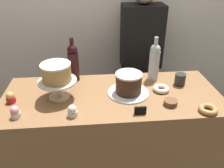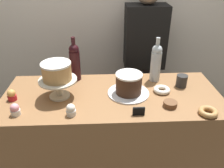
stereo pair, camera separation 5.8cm
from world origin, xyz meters
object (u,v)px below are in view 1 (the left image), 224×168
at_px(cupcake_caramel, 11,98).
at_px(donut_sugar, 161,89).
at_px(white_layer_cake, 56,72).
at_px(wine_bottle_dark_red, 73,62).
at_px(donut_maple, 208,109).
at_px(price_sign_chalkboard, 140,111).
at_px(cookie_stack, 171,103).
at_px(coffee_cup_ceramic, 180,79).
at_px(cake_stand_pedestal, 58,86).
at_px(wine_bottle_clear, 154,61).
at_px(barista_figure, 140,66).
at_px(cupcake_vanilla, 72,111).
at_px(chocolate_round_cake, 129,83).
at_px(cupcake_strawberry, 15,112).

relative_size(cupcake_caramel, donut_sugar, 0.66).
relative_size(white_layer_cake, cupcake_caramel, 2.50).
distance_m(wine_bottle_dark_red, donut_maple, 0.95).
height_order(donut_sugar, price_sign_chalkboard, price_sign_chalkboard).
height_order(cupcake_caramel, cookie_stack, cupcake_caramel).
xyz_separation_m(donut_maple, coffee_cup_ceramic, (-0.05, 0.34, 0.03)).
height_order(cake_stand_pedestal, wine_bottle_clear, wine_bottle_clear).
xyz_separation_m(cookie_stack, barista_figure, (-0.03, 0.81, -0.11)).
bearing_deg(cupcake_caramel, barista_figure, 35.36).
relative_size(wine_bottle_dark_red, donut_maple, 2.91).
relative_size(white_layer_cake, donut_maple, 1.66).
bearing_deg(cupcake_caramel, cake_stand_pedestal, 5.26).
relative_size(white_layer_cake, cupcake_vanilla, 2.50).
bearing_deg(cupcake_vanilla, donut_sugar, 21.68).
bearing_deg(chocolate_round_cake, wine_bottle_dark_red, 148.39).
bearing_deg(cupcake_vanilla, cake_stand_pedestal, 115.39).
height_order(donut_maple, price_sign_chalkboard, price_sign_chalkboard).
bearing_deg(donut_maple, white_layer_cake, 165.23).
xyz_separation_m(donut_maple, price_sign_chalkboard, (-0.41, 0.01, 0.01)).
distance_m(chocolate_round_cake, cookie_stack, 0.30).
distance_m(wine_bottle_dark_red, cookie_stack, 0.74).
bearing_deg(cake_stand_pedestal, wine_bottle_clear, 16.79).
distance_m(cupcake_strawberry, price_sign_chalkboard, 0.71).
bearing_deg(price_sign_chalkboard, wine_bottle_dark_red, 130.71).
relative_size(chocolate_round_cake, price_sign_chalkboard, 2.51).
height_order(cupcake_strawberry, price_sign_chalkboard, cupcake_strawberry).
bearing_deg(wine_bottle_clear, cupcake_strawberry, -156.39).
xyz_separation_m(donut_sugar, price_sign_chalkboard, (-0.20, -0.25, 0.01)).
relative_size(white_layer_cake, cupcake_strawberry, 2.50).
height_order(cookie_stack, barista_figure, barista_figure).
height_order(white_layer_cake, wine_bottle_dark_red, wine_bottle_dark_red).
distance_m(white_layer_cake, cupcake_caramel, 0.33).
xyz_separation_m(cake_stand_pedestal, cupcake_vanilla, (0.10, -0.21, -0.05)).
bearing_deg(coffee_cup_ceramic, cupcake_vanilla, -157.60).
height_order(donut_sugar, coffee_cup_ceramic, coffee_cup_ceramic).
relative_size(wine_bottle_clear, cupcake_vanilla, 4.38).
relative_size(donut_sugar, coffee_cup_ceramic, 1.32).
height_order(wine_bottle_clear, cookie_stack, wine_bottle_clear).
height_order(cake_stand_pedestal, donut_sugar, cake_stand_pedestal).
relative_size(donut_maple, barista_figure, 0.07).
height_order(wine_bottle_dark_red, wine_bottle_clear, same).
distance_m(cake_stand_pedestal, donut_maple, 0.93).
height_order(chocolate_round_cake, cupcake_vanilla, chocolate_round_cake).
bearing_deg(cookie_stack, wine_bottle_dark_red, 147.42).
height_order(cupcake_strawberry, coffee_cup_ceramic, coffee_cup_ceramic).
bearing_deg(cake_stand_pedestal, cupcake_vanilla, -64.61).
height_order(cupcake_caramel, barista_figure, barista_figure).
xyz_separation_m(cupcake_vanilla, donut_maple, (0.80, -0.03, -0.02)).
height_order(wine_bottle_dark_red, cupcake_vanilla, wine_bottle_dark_red).
relative_size(cake_stand_pedestal, wine_bottle_clear, 0.75).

